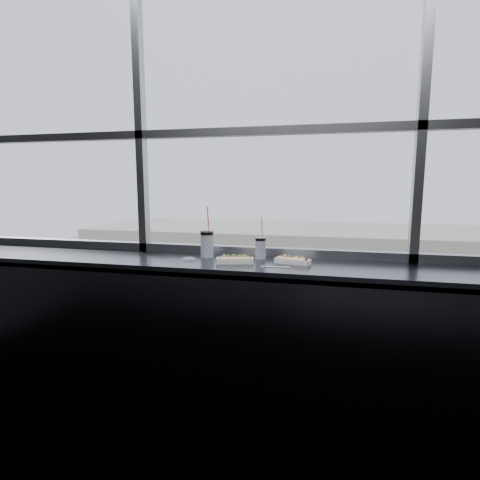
% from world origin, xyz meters
% --- Properties ---
extents(wall_back_lower, '(6.00, 0.00, 6.00)m').
position_xyz_m(wall_back_lower, '(0.00, 1.50, 0.55)').
color(wall_back_lower, black).
rests_on(wall_back_lower, ground).
extents(window_glass, '(6.00, 0.00, 6.00)m').
position_xyz_m(window_glass, '(0.00, 1.52, 2.30)').
color(window_glass, silver).
rests_on(window_glass, ground).
extents(window_mullions, '(6.00, 0.08, 2.40)m').
position_xyz_m(window_mullions, '(0.00, 1.50, 2.30)').
color(window_mullions, gray).
rests_on(window_mullions, ground).
extents(counter, '(6.00, 0.55, 0.06)m').
position_xyz_m(counter, '(0.00, 1.23, 1.07)').
color(counter, '#51545D').
rests_on(counter, ground).
extents(counter_fascia, '(6.00, 0.04, 1.04)m').
position_xyz_m(counter_fascia, '(0.00, 0.97, 0.55)').
color(counter_fascia, '#51545D').
rests_on(counter_fascia, ground).
extents(hotdog_tray_left, '(0.26, 0.14, 0.06)m').
position_xyz_m(hotdog_tray_left, '(-0.17, 1.17, 1.12)').
color(hotdog_tray_left, white).
rests_on(hotdog_tray_left, counter).
extents(hotdog_tray_right, '(0.25, 0.13, 0.06)m').
position_xyz_m(hotdog_tray_right, '(0.21, 1.24, 1.12)').
color(hotdog_tray_right, white).
rests_on(hotdog_tray_right, counter).
extents(soda_cup_left, '(0.10, 0.10, 0.37)m').
position_xyz_m(soda_cup_left, '(-0.42, 1.33, 1.21)').
color(soda_cup_left, white).
rests_on(soda_cup_left, counter).
extents(soda_cup_right, '(0.08, 0.08, 0.30)m').
position_xyz_m(soda_cup_right, '(-0.03, 1.36, 1.19)').
color(soda_cup_right, white).
rests_on(soda_cup_right, counter).
extents(loose_straw, '(0.19, 0.01, 0.01)m').
position_xyz_m(loose_straw, '(0.11, 1.10, 1.10)').
color(loose_straw, white).
rests_on(loose_straw, counter).
extents(wrapper, '(0.10, 0.07, 0.02)m').
position_xyz_m(wrapper, '(-0.50, 1.19, 1.11)').
color(wrapper, silver).
rests_on(wrapper, counter).
extents(plaza_ground, '(120.00, 120.00, 0.00)m').
position_xyz_m(plaza_ground, '(0.00, 45.00, -11.00)').
color(plaza_ground, '#A3998B').
rests_on(plaza_ground, ground).
extents(street_asphalt, '(80.00, 10.00, 0.06)m').
position_xyz_m(street_asphalt, '(0.00, 21.50, -10.97)').
color(street_asphalt, black).
rests_on(street_asphalt, plaza_ground).
extents(far_sidewalk, '(80.00, 6.00, 0.04)m').
position_xyz_m(far_sidewalk, '(0.00, 29.50, -10.98)').
color(far_sidewalk, '#A3998B').
rests_on(far_sidewalk, plaza_ground).
extents(far_building, '(50.00, 14.00, 8.00)m').
position_xyz_m(far_building, '(0.00, 39.50, -7.00)').
color(far_building, '#ACA495').
rests_on(far_building, plaza_ground).
extents(car_near_d, '(2.42, 5.74, 1.91)m').
position_xyz_m(car_near_d, '(5.13, 17.50, -9.99)').
color(car_near_d, silver).
rests_on(car_near_d, street_asphalt).
extents(car_far_a, '(2.85, 6.82, 2.27)m').
position_xyz_m(car_far_a, '(-9.45, 25.50, -9.80)').
color(car_far_a, '#38322F').
rests_on(car_far_a, street_asphalt).
extents(car_near_b, '(3.20, 7.07, 2.32)m').
position_xyz_m(car_near_b, '(-6.90, 17.50, -9.78)').
color(car_near_b, '#292425').
rests_on(car_near_b, street_asphalt).
extents(car_far_b, '(2.57, 5.72, 1.88)m').
position_xyz_m(car_far_b, '(3.52, 25.50, -10.00)').
color(car_far_b, '#BB4500').
rests_on(car_far_b, street_asphalt).
extents(car_near_c, '(3.31, 6.42, 2.05)m').
position_xyz_m(car_near_c, '(0.29, 17.50, -9.92)').
color(car_near_c, maroon).
rests_on(car_near_c, street_asphalt).
extents(car_near_a, '(2.56, 5.75, 1.89)m').
position_xyz_m(car_near_a, '(-12.60, 17.50, -10.00)').
color(car_near_a, gray).
rests_on(car_near_a, street_asphalt).
extents(pedestrian_c, '(0.62, 0.82, 1.86)m').
position_xyz_m(pedestrian_c, '(4.76, 30.44, -10.03)').
color(pedestrian_c, '#66605B').
rests_on(pedestrian_c, far_sidewalk).
extents(pedestrian_d, '(0.92, 0.69, 2.07)m').
position_xyz_m(pedestrian_d, '(8.41, 28.82, -9.92)').
color(pedestrian_d, '#66605B').
rests_on(pedestrian_d, far_sidewalk).
extents(tree_left, '(3.32, 3.32, 5.19)m').
position_xyz_m(tree_left, '(-8.84, 29.50, -7.48)').
color(tree_left, '#47382B').
rests_on(tree_left, far_sidewalk).
extents(tree_center, '(3.03, 3.03, 4.73)m').
position_xyz_m(tree_center, '(0.65, 29.50, -7.79)').
color(tree_center, '#47382B').
rests_on(tree_center, far_sidewalk).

